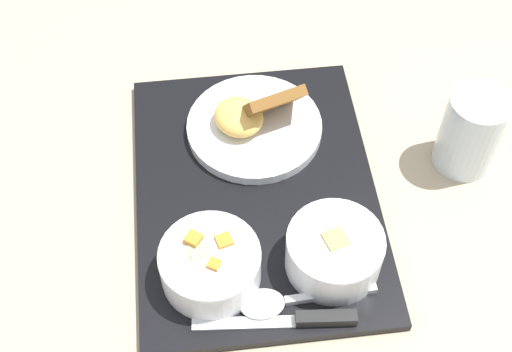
{
  "coord_description": "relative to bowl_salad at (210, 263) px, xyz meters",
  "views": [
    {
      "loc": [
        -0.53,
        0.04,
        0.77
      ],
      "look_at": [
        0.0,
        0.0,
        0.04
      ],
      "focal_mm": 50.0,
      "sensor_mm": 36.0,
      "label": 1
    }
  ],
  "objects": [
    {
      "name": "spoon",
      "position": [
        -0.04,
        -0.08,
        -0.03
      ],
      "size": [
        0.04,
        0.16,
        0.01
      ],
      "rotation": [
        0.0,
        0.0,
        1.65
      ],
      "color": "silver",
      "rests_on": "serving_tray"
    },
    {
      "name": "serving_tray",
      "position": [
        0.12,
        -0.06,
        -0.04
      ],
      "size": [
        0.43,
        0.33,
        0.01
      ],
      "color": "black",
      "rests_on": "ground_plane"
    },
    {
      "name": "ground_plane",
      "position": [
        0.12,
        -0.06,
        -0.04
      ],
      "size": [
        4.0,
        4.0,
        0.0
      ],
      "primitive_type": "plane",
      "color": "tan"
    },
    {
      "name": "glass_water",
      "position": [
        0.16,
        -0.35,
        0.01
      ],
      "size": [
        0.08,
        0.08,
        0.12
      ],
      "color": "silver",
      "rests_on": "ground_plane"
    },
    {
      "name": "plate_main",
      "position": [
        0.22,
        -0.07,
        -0.01
      ],
      "size": [
        0.19,
        0.19,
        0.08
      ],
      "color": "silver",
      "rests_on": "serving_tray"
    },
    {
      "name": "bowl_soup",
      "position": [
        0.01,
        -0.15,
        0.0
      ],
      "size": [
        0.12,
        0.12,
        0.06
      ],
      "color": "silver",
      "rests_on": "serving_tray"
    },
    {
      "name": "bowl_salad",
      "position": [
        0.0,
        0.0,
        0.0
      ],
      "size": [
        0.12,
        0.12,
        0.06
      ],
      "color": "silver",
      "rests_on": "serving_tray"
    },
    {
      "name": "knife",
      "position": [
        -0.07,
        -0.11,
        -0.02
      ],
      "size": [
        0.02,
        0.19,
        0.02
      ],
      "rotation": [
        0.0,
        0.0,
        1.53
      ],
      "color": "silver",
      "rests_on": "serving_tray"
    }
  ]
}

